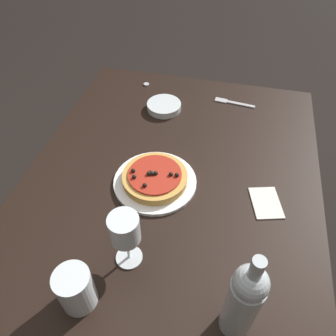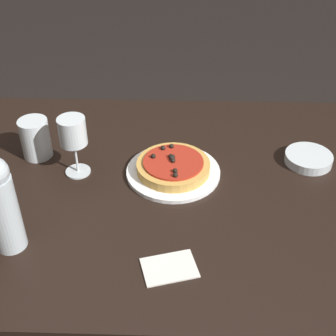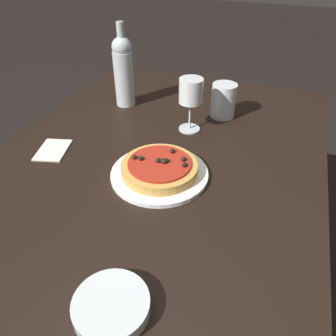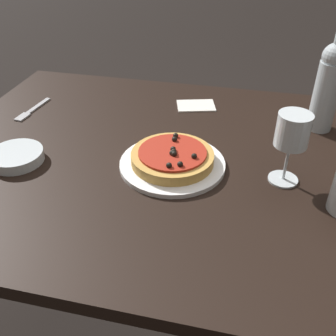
# 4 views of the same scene
# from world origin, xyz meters

# --- Properties ---
(ground_plane) EXTENTS (14.00, 14.00, 0.00)m
(ground_plane) POSITION_xyz_m (0.00, 0.00, 0.00)
(ground_plane) COLOR black
(dining_table) EXTENTS (1.41, 0.96, 0.71)m
(dining_table) POSITION_xyz_m (0.00, 0.00, 0.63)
(dining_table) COLOR black
(dining_table) RESTS_ON ground_plane
(dinner_plate) EXTENTS (0.27, 0.27, 0.01)m
(dinner_plate) POSITION_xyz_m (0.05, 0.05, 0.71)
(dinner_plate) COLOR white
(dinner_plate) RESTS_ON dining_table
(pizza) EXTENTS (0.21, 0.21, 0.04)m
(pizza) POSITION_xyz_m (0.05, 0.05, 0.73)
(pizza) COLOR gold
(pizza) RESTS_ON dinner_plate
(wine_glass) EXTENTS (0.08, 0.08, 0.18)m
(wine_glass) POSITION_xyz_m (-0.22, 0.04, 0.84)
(wine_glass) COLOR silver
(wine_glass) RESTS_ON dining_table
(wine_bottle) EXTENTS (0.07, 0.07, 0.30)m
(wine_bottle) POSITION_xyz_m (-0.33, -0.24, 0.84)
(wine_bottle) COLOR #B2BCC1
(wine_bottle) RESTS_ON dining_table
(water_cup) EXTENTS (0.09, 0.09, 0.12)m
(water_cup) POSITION_xyz_m (-0.36, 0.13, 0.77)
(water_cup) COLOR silver
(water_cup) RESTS_ON dining_table
(side_bowl) EXTENTS (0.14, 0.14, 0.03)m
(side_bowl) POSITION_xyz_m (0.45, 0.11, 0.72)
(side_bowl) COLOR silver
(side_bowl) RESTS_ON dining_table
(fork) EXTENTS (0.04, 0.17, 0.00)m
(fork) POSITION_xyz_m (0.55, -0.15, 0.71)
(fork) COLOR #B7B7BC
(fork) RESTS_ON dining_table
(paper_napkin) EXTENTS (0.14, 0.11, 0.00)m
(paper_napkin) POSITION_xyz_m (0.05, -0.31, 0.71)
(paper_napkin) COLOR silver
(paper_napkin) RESTS_ON dining_table
(bottle_cap) EXTENTS (0.02, 0.02, 0.01)m
(bottle_cap) POSITION_xyz_m (0.60, 0.23, 0.71)
(bottle_cap) COLOR #B7B7BC
(bottle_cap) RESTS_ON dining_table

